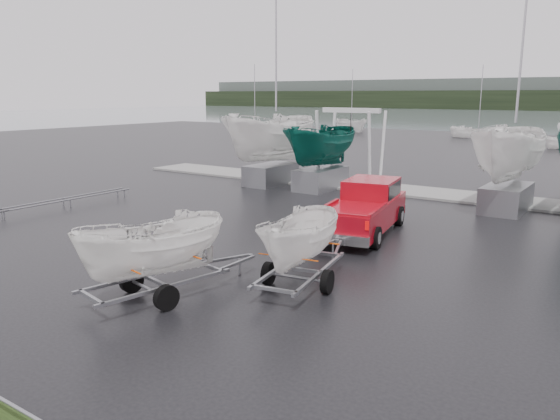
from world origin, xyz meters
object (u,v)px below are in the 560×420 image
object	(u,v)px
trailer_parked	(151,199)
boat_hoist	(350,136)
pickup_truck	(366,206)
trailer_hitched	(301,197)

from	to	relation	value
trailer_parked	boat_hoist	xyz separation A→B (m)	(-3.85, 17.45, 0.23)
trailer_parked	pickup_truck	bearing A→B (deg)	93.68
pickup_truck	trailer_hitched	bearing A→B (deg)	-90.00
pickup_truck	trailer_parked	bearing A→B (deg)	-108.62
trailer_parked	boat_hoist	size ratio (longest dim) A/B	1.09
trailer_hitched	trailer_parked	distance (m)	3.61
pickup_truck	trailer_parked	size ratio (longest dim) A/B	1.27
trailer_hitched	boat_hoist	bearing A→B (deg)	102.62
trailer_hitched	boat_hoist	distance (m)	16.02
pickup_truck	boat_hoist	distance (m)	10.20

